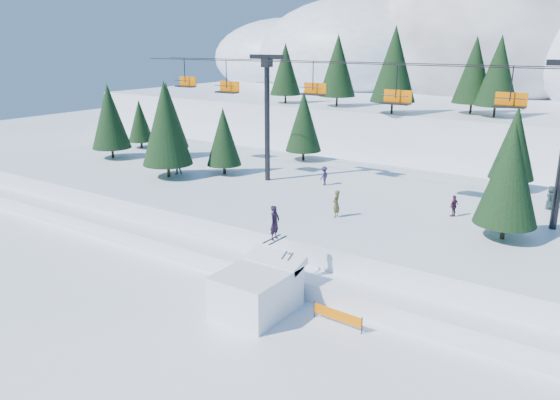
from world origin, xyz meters
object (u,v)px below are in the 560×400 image
Objects in this scene: chairlift at (382,107)px; banner_near at (338,315)px; banner_far at (435,319)px; jump_kicker at (258,289)px.

banner_near is (4.53, -14.38, -8.78)m from chairlift.
chairlift is 17.00× the size of banner_far.
jump_kicker reaches higher than banner_near.
chairlift is 16.11× the size of banner_near.
banner_far is at bearing 30.20° from banner_near.
chairlift is at bearing 126.00° from banner_far.
jump_kicker is 2.03× the size of banner_far.
jump_kicker is at bearing -88.96° from chairlift.
banner_near is (4.26, 1.01, -0.73)m from jump_kicker.
banner_far is (8.41, 3.43, -0.73)m from jump_kicker.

